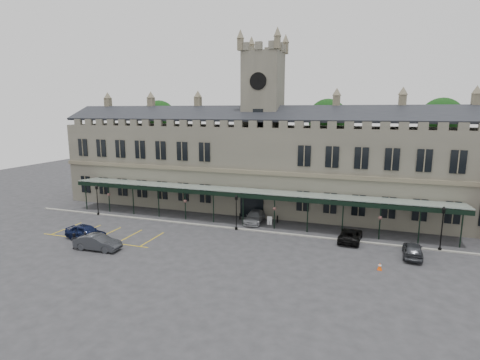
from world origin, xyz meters
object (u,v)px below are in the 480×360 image
(lamp_post_left, at_px, (97,197))
(car_right_a, at_px, (413,250))
(car_van, at_px, (350,235))
(clock_tower, at_px, (263,118))
(lamp_post_mid, at_px, (236,209))
(car_taxi, at_px, (255,217))
(lamp_post_right, at_px, (442,224))
(traffic_cone, at_px, (380,266))
(person_b, at_px, (74,241))
(person_a, at_px, (86,240))
(car_left_b, at_px, (98,242))
(station_building, at_px, (262,165))
(sign_board, at_px, (270,221))
(car_left_a, at_px, (86,232))

(lamp_post_left, bearing_deg, car_right_a, -3.72)
(lamp_post_left, bearing_deg, car_van, 0.45)
(clock_tower, relative_size, lamp_post_mid, 5.68)
(car_taxi, bearing_deg, lamp_post_right, -12.64)
(lamp_post_left, bearing_deg, clock_tower, 27.54)
(traffic_cone, height_order, person_b, person_b)
(person_a, distance_m, person_b, 1.13)
(lamp_post_mid, bearing_deg, car_van, 1.37)
(car_left_b, bearing_deg, car_van, -68.66)
(lamp_post_mid, distance_m, person_a, 16.91)
(person_b, bearing_deg, car_van, 178.46)
(traffic_cone, xyz_separation_m, car_taxi, (-14.89, 10.44, 0.41))
(station_building, relative_size, car_taxi, 11.76)
(lamp_post_mid, xyz_separation_m, person_a, (-12.98, -10.71, -1.73))
(sign_board, distance_m, person_b, 22.55)
(lamp_post_right, distance_m, car_taxi, 21.24)
(station_building, bearing_deg, lamp_post_right, -25.44)
(sign_board, bearing_deg, lamp_post_left, -172.19)
(car_left_a, xyz_separation_m, person_b, (0.84, -2.69, 0.01))
(car_left_b, bearing_deg, lamp_post_right, -74.73)
(lamp_post_left, distance_m, lamp_post_right, 42.31)
(car_right_a, height_order, person_a, person_a)
(clock_tower, bearing_deg, car_right_a, -34.85)
(car_van, relative_size, person_a, 2.82)
(sign_board, xyz_separation_m, person_b, (-17.25, -14.51, 0.30))
(lamp_post_mid, height_order, car_left_b, lamp_post_mid)
(lamp_post_mid, height_order, person_a, lamp_post_mid)
(clock_tower, height_order, car_van, clock_tower)
(lamp_post_mid, relative_size, traffic_cone, 6.53)
(car_taxi, xyz_separation_m, car_right_a, (18.00, -6.20, 0.01))
(car_left_a, relative_size, person_b, 2.91)
(person_a, bearing_deg, lamp_post_left, 88.01)
(sign_board, distance_m, car_taxi, 2.16)
(lamp_post_right, distance_m, car_left_a, 37.96)
(lamp_post_right, xyz_separation_m, sign_board, (-18.76, 2.97, -2.27))
(car_right_a, bearing_deg, clock_tower, -31.92)
(lamp_post_right, xyz_separation_m, car_taxi, (-20.85, 3.45, -2.07))
(sign_board, distance_m, person_a, 21.43)
(clock_tower, height_order, lamp_post_mid, clock_tower)
(lamp_post_mid, relative_size, car_taxi, 0.86)
(lamp_post_left, height_order, car_right_a, lamp_post_left)
(lamp_post_right, height_order, person_a, lamp_post_right)
(lamp_post_mid, xyz_separation_m, sign_board, (3.32, 3.21, -2.06))
(clock_tower, distance_m, car_right_a, 26.24)
(station_building, distance_m, clock_tower, 6.64)
(lamp_post_mid, height_order, person_b, lamp_post_mid)
(clock_tower, xyz_separation_m, car_taxi, (1.00, -7.03, -12.37))
(car_van, xyz_separation_m, person_a, (-26.20, -11.02, 0.19))
(clock_tower, height_order, lamp_post_left, clock_tower)
(lamp_post_right, relative_size, car_left_b, 0.98)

